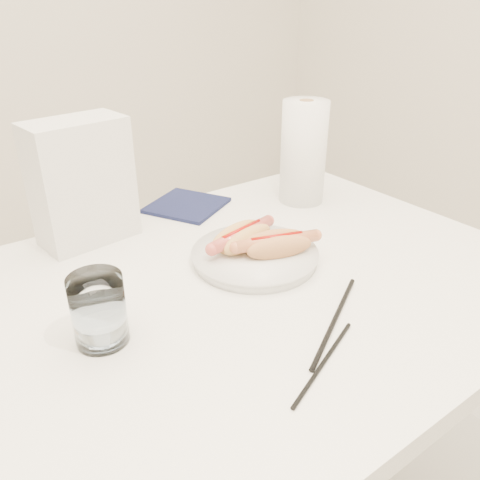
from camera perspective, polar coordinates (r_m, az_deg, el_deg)
table at (r=0.89m, az=-2.72°, el=-9.17°), size 1.20×0.80×0.75m
plate at (r=0.94m, az=1.75°, el=-2.01°), size 0.25×0.25×0.02m
hotdog_left at (r=0.94m, az=0.19°, el=0.30°), size 0.17×0.09×0.05m
hotdog_right at (r=0.92m, az=4.29°, el=-0.53°), size 0.16×0.10×0.04m
water_glass at (r=0.74m, az=-16.18°, el=-7.85°), size 0.08×0.08×0.11m
chopstick_near at (r=0.71m, az=9.77°, el=-13.87°), size 0.19×0.08×0.01m
chopstick_far at (r=0.79m, az=11.01°, el=-9.13°), size 0.22×0.13×0.01m
napkin_box at (r=1.03m, az=-18.00°, el=6.42°), size 0.20×0.13×0.25m
navy_napkin at (r=1.19m, az=-6.24°, el=4.06°), size 0.22×0.22×0.01m
paper_towel_roll at (r=1.19m, az=7.42°, el=10.10°), size 0.11×0.11×0.24m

